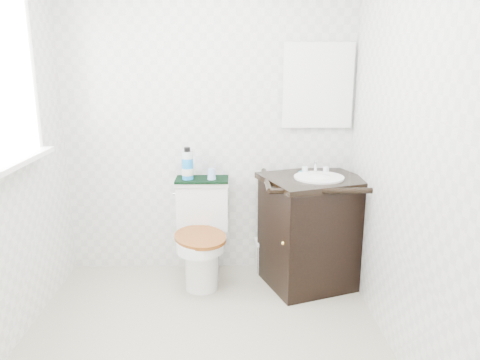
{
  "coord_description": "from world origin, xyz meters",
  "views": [
    {
      "loc": [
        0.18,
        -2.33,
        1.64
      ],
      "look_at": [
        0.23,
        0.75,
        0.84
      ],
      "focal_mm": 35.0,
      "sensor_mm": 36.0,
      "label": 1
    }
  ],
  "objects_px": {
    "toilet": "(202,238)",
    "cup": "(212,174)",
    "vanity": "(312,228)",
    "trash_bin": "(267,255)",
    "mouthwash_bottle": "(187,165)"
  },
  "relations": [
    {
      "from": "toilet",
      "to": "cup",
      "type": "relative_size",
      "value": 9.36
    },
    {
      "from": "vanity",
      "to": "trash_bin",
      "type": "xyz_separation_m",
      "value": [
        -0.32,
        0.2,
        -0.3
      ]
    },
    {
      "from": "trash_bin",
      "to": "toilet",
      "type": "bearing_deg",
      "value": -165.47
    },
    {
      "from": "trash_bin",
      "to": "cup",
      "type": "height_order",
      "value": "cup"
    },
    {
      "from": "toilet",
      "to": "mouthwash_bottle",
      "type": "xyz_separation_m",
      "value": [
        -0.1,
        0.1,
        0.55
      ]
    },
    {
      "from": "trash_bin",
      "to": "cup",
      "type": "xyz_separation_m",
      "value": [
        -0.43,
        -0.04,
        0.67
      ]
    },
    {
      "from": "mouthwash_bottle",
      "to": "toilet",
      "type": "bearing_deg",
      "value": -43.35
    },
    {
      "from": "toilet",
      "to": "trash_bin",
      "type": "distance_m",
      "value": 0.55
    },
    {
      "from": "mouthwash_bottle",
      "to": "cup",
      "type": "relative_size",
      "value": 3.02
    },
    {
      "from": "vanity",
      "to": "mouthwash_bottle",
      "type": "bearing_deg",
      "value": 169.84
    },
    {
      "from": "mouthwash_bottle",
      "to": "cup",
      "type": "xyz_separation_m",
      "value": [
        0.18,
        -0.01,
        -0.07
      ]
    },
    {
      "from": "toilet",
      "to": "trash_bin",
      "type": "relative_size",
      "value": 2.83
    },
    {
      "from": "toilet",
      "to": "trash_bin",
      "type": "xyz_separation_m",
      "value": [
        0.5,
        0.13,
        -0.2
      ]
    },
    {
      "from": "toilet",
      "to": "cup",
      "type": "distance_m",
      "value": 0.49
    },
    {
      "from": "vanity",
      "to": "toilet",
      "type": "bearing_deg",
      "value": 175.31
    }
  ]
}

